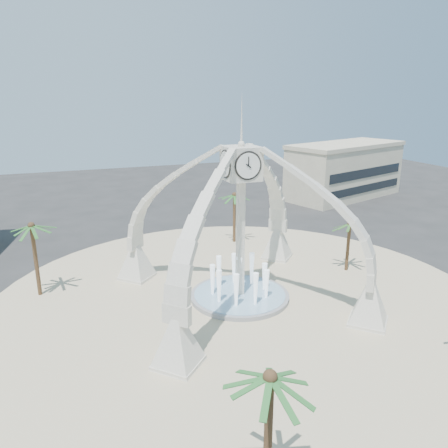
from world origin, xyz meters
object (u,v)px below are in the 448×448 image
object	(u,v)px
fountain	(240,295)
palm_east	(350,225)
clock_tower	(241,222)
palm_west	(31,227)
palm_south	(270,379)
palm_north	(234,196)

from	to	relation	value
fountain	palm_east	distance (m)	12.56
clock_tower	palm_west	distance (m)	16.53
fountain	palm_south	world-z (taller)	palm_south
clock_tower	palm_north	bearing A→B (deg)	69.64
clock_tower	fountain	bearing A→B (deg)	90.00
palm_south	palm_west	bearing A→B (deg)	111.54
fountain	palm_west	bearing A→B (deg)	157.01
palm_west	palm_north	bearing A→B (deg)	18.68
palm_west	clock_tower	bearing A→B (deg)	-22.99
palm_east	fountain	bearing A→B (deg)	-171.03
clock_tower	palm_west	bearing A→B (deg)	157.01
clock_tower	palm_north	distance (m)	14.19
palm_north	palm_south	distance (m)	32.14
palm_west	palm_east	bearing A→B (deg)	-9.73
palm_east	palm_north	xyz separation A→B (m)	(-6.76, 11.41, 0.84)
clock_tower	palm_east	distance (m)	11.99
palm_east	palm_south	xyz separation A→B (m)	(-17.64, -18.83, 0.97)
palm_north	fountain	bearing A→B (deg)	-110.36
fountain	palm_west	world-z (taller)	palm_west
clock_tower	palm_south	distance (m)	18.03
palm_north	palm_south	xyz separation A→B (m)	(-10.88, -30.24, 0.13)
clock_tower	palm_south	bearing A→B (deg)	-109.33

